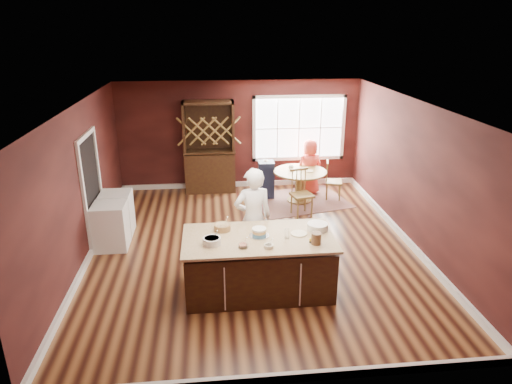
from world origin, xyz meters
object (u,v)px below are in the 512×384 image
washer (111,226)px  chair_north (306,172)px  seated_woman (310,167)px  kitchen_island (258,265)px  layer_cake (259,232)px  chair_east (334,180)px  chair_south (302,193)px  dryer (117,213)px  high_chair (266,179)px  toddler (266,165)px  dining_table (300,180)px  baker (253,219)px  hutch (209,147)px

washer → chair_north: bearing=33.2°
chair_north → seated_woman: (0.03, -0.30, 0.22)m
kitchen_island → layer_cake: (0.01, 0.04, 0.54)m
chair_east → chair_north: (-0.53, 0.73, -0.01)m
chair_south → chair_north: chair_south is taller
chair_south → dryer: size_ratio=1.22×
chair_east → high_chair: bearing=93.0°
kitchen_island → chair_north: bearing=69.6°
high_chair → toddler: size_ratio=3.59×
chair_east → seated_woman: (-0.50, 0.43, 0.21)m
dining_table → washer: 4.44m
layer_cake → seated_woman: (1.70, 4.18, -0.30)m
baker → high_chair: baker is taller
high_chair → washer: (-3.21, -2.36, -0.03)m
chair_north → hutch: (-2.40, 0.15, 0.66)m
baker → washer: (-2.57, 0.96, -0.46)m
hutch → baker: bearing=-79.8°
dining_table → washer: size_ratio=1.43×
chair_north → dryer: 4.78m
seated_woman → hutch: 2.51m
dryer → high_chair: bearing=28.2°
chair_south → high_chair: (-0.64, 1.21, -0.06)m
baker → high_chair: size_ratio=1.91×
chair_north → washer: size_ratio=1.08×
baker → seated_woman: baker is taller
baker → hutch: hutch is taller
layer_cake → chair_north: bearing=69.6°
dining_table → dryer: bearing=-161.1°
chair_east → hutch: hutch is taller
kitchen_island → high_chair: 4.13m
chair_north → chair_south: bearing=73.4°
dining_table → washer: bearing=-153.3°
baker → dryer: (-2.57, 1.60, -0.46)m
dining_table → layer_cake: layer_cake is taller
seated_woman → dryer: 4.69m
layer_cake → chair_north: (1.67, 4.48, -0.52)m
chair_north → dryer: bearing=24.5°
dryer → washer: bearing=-90.0°
toddler → hutch: (-1.34, 0.59, 0.32)m
chair_east → toddler: 1.65m
chair_north → washer: chair_north is taller
washer → high_chair: bearing=36.3°
baker → washer: 2.79m
chair_south → dryer: bearing=173.4°
baker → washer: baker is taller
toddler → washer: 4.00m
kitchen_island → washer: bearing=146.3°
dryer → layer_cake: bearing=-41.9°
dining_table → high_chair: (-0.76, 0.36, -0.07)m
kitchen_island → baker: size_ratio=1.30×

